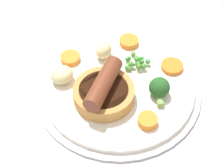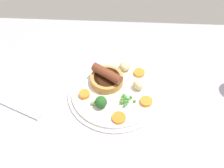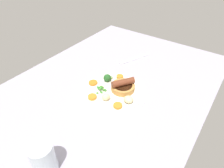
% 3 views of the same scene
% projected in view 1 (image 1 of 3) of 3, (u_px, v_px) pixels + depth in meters
% --- Properties ---
extents(dining_table, '(1.10, 0.80, 0.03)m').
position_uv_depth(dining_table, '(149.00, 115.00, 0.62)').
color(dining_table, '#9E99AD').
rests_on(dining_table, ground).
extents(dinner_plate, '(0.28, 0.28, 0.01)m').
position_uv_depth(dinner_plate, '(118.00, 87.00, 0.63)').
color(dinner_plate, silver).
rests_on(dinner_plate, dining_table).
extents(sausage_pudding, '(0.10, 0.10, 0.05)m').
position_uv_depth(sausage_pudding, '(104.00, 91.00, 0.59)').
color(sausage_pudding, '#BC8442').
rests_on(sausage_pudding, dinner_plate).
extents(pea_pile, '(0.05, 0.05, 0.02)m').
position_uv_depth(pea_pile, '(137.00, 62.00, 0.64)').
color(pea_pile, '#4B8F33').
rests_on(pea_pile, dinner_plate).
extents(broccoli_floret_near, '(0.05, 0.03, 0.03)m').
position_uv_depth(broccoli_floret_near, '(159.00, 89.00, 0.59)').
color(broccoli_floret_near, '#235623').
rests_on(broccoli_floret_near, dinner_plate).
extents(potato_chunk_0, '(0.04, 0.04, 0.03)m').
position_uv_depth(potato_chunk_0, '(104.00, 51.00, 0.65)').
color(potato_chunk_0, beige).
rests_on(potato_chunk_0, dinner_plate).
extents(potato_chunk_2, '(0.04, 0.05, 0.03)m').
position_uv_depth(potato_chunk_2, '(62.00, 75.00, 0.62)').
color(potato_chunk_2, beige).
rests_on(potato_chunk_2, dinner_plate).
extents(carrot_slice_1, '(0.03, 0.03, 0.01)m').
position_uv_depth(carrot_slice_1, '(148.00, 121.00, 0.57)').
color(carrot_slice_1, orange).
rests_on(carrot_slice_1, dinner_plate).
extents(carrot_slice_2, '(0.04, 0.04, 0.01)m').
position_uv_depth(carrot_slice_2, '(172.00, 66.00, 0.64)').
color(carrot_slice_2, orange).
rests_on(carrot_slice_2, dinner_plate).
extents(carrot_slice_3, '(0.04, 0.04, 0.01)m').
position_uv_depth(carrot_slice_3, '(70.00, 58.00, 0.65)').
color(carrot_slice_3, orange).
rests_on(carrot_slice_3, dinner_plate).
extents(carrot_slice_4, '(0.04, 0.04, 0.01)m').
position_uv_depth(carrot_slice_4, '(130.00, 41.00, 0.68)').
color(carrot_slice_4, orange).
rests_on(carrot_slice_4, dinner_plate).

